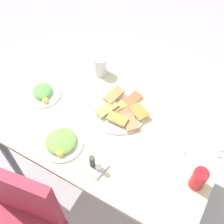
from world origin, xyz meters
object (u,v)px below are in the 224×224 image
at_px(paper_napkin, 203,151).
at_px(condiment_caddy, 95,165).
at_px(pide_platter, 120,110).
at_px(salad_plate_rice, 61,142).
at_px(drinking_glass, 100,66).
at_px(fork, 205,148).
at_px(soda_can, 198,179).
at_px(spoon, 202,154).
at_px(dining_table, 108,127).
at_px(salad_plate_greens, 43,92).

bearing_deg(paper_napkin, condiment_caddy, 38.90).
bearing_deg(pide_platter, salad_plate_rice, 63.79).
bearing_deg(drinking_glass, condiment_caddy, 118.72).
bearing_deg(condiment_caddy, paper_napkin, -141.10).
height_order(pide_platter, condiment_caddy, condiment_caddy).
bearing_deg(drinking_glass, fork, 165.62).
distance_m(soda_can, spoon, 0.17).
height_order(salad_plate_rice, paper_napkin, salad_plate_rice).
relative_size(pide_platter, condiment_caddy, 3.03).
relative_size(drinking_glass, condiment_caddy, 1.14).
bearing_deg(pide_platter, dining_table, 62.75).
height_order(soda_can, paper_napkin, soda_can).
bearing_deg(soda_can, drinking_glass, -27.39).
xyz_separation_m(dining_table, drinking_glass, (0.20, -0.26, 0.15)).
relative_size(paper_napkin, fork, 0.78).
bearing_deg(dining_table, spoon, -175.13).
bearing_deg(paper_napkin, salad_plate_rice, 26.25).
height_order(dining_table, soda_can, soda_can).
xyz_separation_m(salad_plate_greens, fork, (-0.89, -0.12, -0.01)).
relative_size(pide_platter, soda_can, 2.55).
bearing_deg(dining_table, salad_plate_rice, 64.09).
distance_m(pide_platter, salad_plate_rice, 0.35).
bearing_deg(paper_napkin, fork, -90.00).
bearing_deg(salad_plate_rice, spoon, -155.11).
bearing_deg(soda_can, salad_plate_greens, -5.00).
relative_size(salad_plate_rice, paper_napkin, 1.56).
xyz_separation_m(salad_plate_greens, drinking_glass, (-0.19, -0.29, 0.04)).
relative_size(drinking_glass, spoon, 0.63).
xyz_separation_m(dining_table, soda_can, (-0.52, 0.12, 0.15)).
bearing_deg(condiment_caddy, dining_table, -71.41).
bearing_deg(pide_platter, salad_plate_greens, 14.04).
distance_m(paper_napkin, fork, 0.02).
distance_m(salad_plate_rice, condiment_caddy, 0.21).
bearing_deg(drinking_glass, paper_napkin, 164.24).
relative_size(dining_table, condiment_caddy, 11.63).
distance_m(dining_table, paper_napkin, 0.51).
xyz_separation_m(salad_plate_greens, soda_can, (-0.91, 0.08, 0.04)).
height_order(dining_table, drinking_glass, drinking_glass).
xyz_separation_m(pide_platter, fork, (-0.46, -0.01, -0.01)).
height_order(dining_table, salad_plate_rice, salad_plate_rice).
distance_m(pide_platter, drinking_glass, 0.30).
distance_m(pide_platter, paper_napkin, 0.46).
relative_size(dining_table, salad_plate_rice, 5.63).
distance_m(soda_can, paper_napkin, 0.19).
xyz_separation_m(spoon, condiment_caddy, (0.41, 0.31, 0.02)).
bearing_deg(spoon, soda_can, 76.16).
bearing_deg(fork, dining_table, -11.85).
relative_size(salad_plate_greens, fork, 1.15).
height_order(pide_platter, salad_plate_rice, same).
height_order(soda_can, fork, soda_can).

